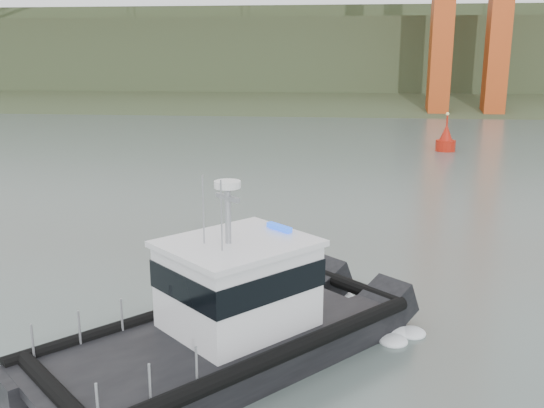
{
  "coord_description": "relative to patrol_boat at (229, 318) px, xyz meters",
  "views": [
    {
      "loc": [
        3.64,
        -18.17,
        9.1
      ],
      "look_at": [
        0.66,
        8.55,
        2.4
      ],
      "focal_mm": 40.0,
      "sensor_mm": 36.0,
      "label": 1
    }
  ],
  "objects": [
    {
      "name": "ground",
      "position": [
        -0.51,
        1.77,
        -1.46
      ],
      "size": [
        400.0,
        400.0,
        0.0
      ],
      "primitive_type": "plane",
      "color": "#465450",
      "rests_on": "ground"
    },
    {
      "name": "headlands",
      "position": [
        -0.51,
        127.27,
        5.59
      ],
      "size": [
        500.0,
        105.36,
        27.12
      ],
      "color": "#2E3D23",
      "rests_on": "ground"
    },
    {
      "name": "patrol_boat",
      "position": [
        0.0,
        0.0,
        0.0
      ],
      "size": [
        11.32,
        11.74,
        5.81
      ],
      "rotation": [
        0.0,
        0.0,
        -0.75
      ],
      "color": "black",
      "rests_on": "ground"
    },
    {
      "name": "nav_buoy",
      "position": [
        13.27,
        42.66,
        -0.43
      ],
      "size": [
        1.87,
        1.87,
        3.91
      ],
      "color": "#AE1A0C",
      "rests_on": "ground"
    }
  ]
}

